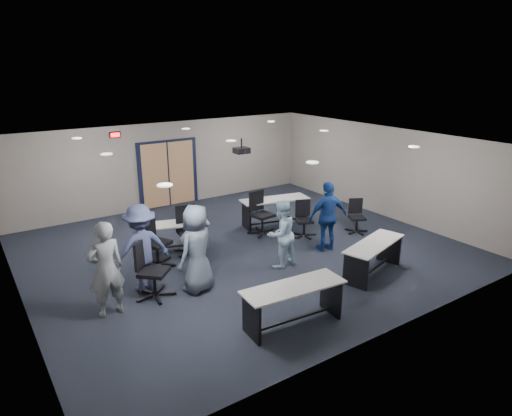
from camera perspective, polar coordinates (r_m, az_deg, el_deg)
floor at (r=11.49m, az=-1.63°, el=-5.19°), size 10.00×10.00×0.00m
back_wall at (r=14.92m, az=-11.02°, el=5.33°), size 10.00×0.04×2.70m
front_wall at (r=7.84m, az=16.32°, el=-6.57°), size 10.00×0.04×2.70m
left_wall at (r=9.51m, az=-28.12°, el=-3.68°), size 0.04×9.00×2.70m
right_wall at (r=14.25m, az=15.60°, el=4.43°), size 0.04×9.00×2.70m
ceiling at (r=10.73m, az=-1.76°, el=8.20°), size 10.00×9.00×0.04m
double_door at (r=14.95m, az=-10.90°, el=4.19°), size 2.00×0.07×2.20m
exit_sign at (r=14.14m, az=-17.22°, el=8.73°), size 0.32×0.07×0.18m
ceiling_projector at (r=11.35m, az=-1.81°, el=7.22°), size 0.35×0.32×0.37m
ceiling_can_lights at (r=10.94m, az=-2.46°, el=8.22°), size 6.24×5.74×0.02m
table_front_left at (r=8.20m, az=4.69°, el=-11.20°), size 1.93×0.78×0.77m
table_front_right at (r=10.34m, az=14.50°, el=-5.46°), size 1.92×1.09×0.74m
table_back_left at (r=11.45m, az=-10.36°, el=-2.91°), size 1.84×1.03×0.97m
table_back_right at (r=13.01m, az=2.36°, el=0.11°), size 2.03×1.02×0.79m
chair_back_a at (r=10.63m, az=-12.32°, el=-4.08°), size 1.02×1.02×1.21m
chair_back_b at (r=11.21m, az=-8.38°, el=-2.79°), size 0.83×0.83×1.17m
chair_back_c at (r=12.30m, az=0.80°, el=-0.69°), size 0.82×0.82×1.17m
chair_back_d at (r=12.24m, az=6.06°, el=-1.39°), size 0.81×0.81×0.97m
chair_loose_left at (r=9.27m, az=-12.69°, el=-7.51°), size 1.05×1.05×1.18m
chair_loose_right at (r=12.76m, az=12.53°, el=-1.03°), size 0.78×0.78×0.92m
person_gray at (r=8.75m, az=-18.25°, el=-7.28°), size 0.70×0.49×1.83m
person_plaid at (r=9.27m, az=-7.43°, el=-5.04°), size 1.05×0.90×1.83m
person_lightblue at (r=10.32m, az=3.14°, el=-3.24°), size 0.83×0.68×1.58m
person_navy at (r=11.30m, az=8.97°, el=-1.06°), size 1.09×0.63×1.75m
person_back at (r=9.50m, az=-14.17°, el=-4.88°), size 1.19×0.70×1.83m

